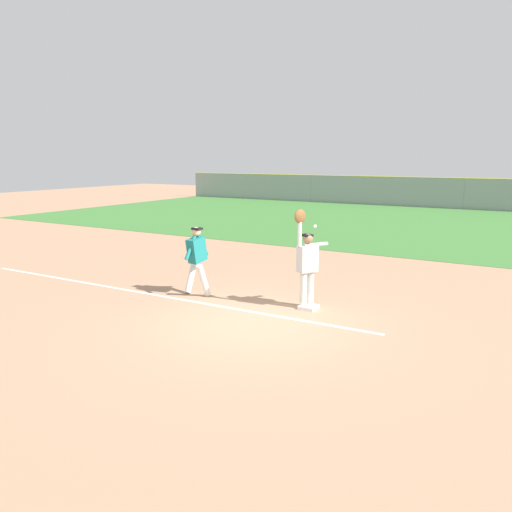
{
  "coord_description": "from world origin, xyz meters",
  "views": [
    {
      "loc": [
        5.15,
        -8.59,
        3.41
      ],
      "look_at": [
        -0.94,
        1.71,
        1.05
      ],
      "focal_mm": 35.39,
      "sensor_mm": 36.0,
      "label": 1
    }
  ],
  "objects_px": {
    "first_base": "(309,307)",
    "runner": "(197,256)",
    "fielder": "(307,260)",
    "parked_car_tan": "(422,194)",
    "parked_car_white": "(499,196)",
    "baseball": "(315,226)",
    "parked_car_black": "(366,192)"
  },
  "relations": [
    {
      "from": "baseball",
      "to": "parked_car_white",
      "type": "height_order",
      "value": "baseball"
    },
    {
      "from": "fielder",
      "to": "runner",
      "type": "xyz_separation_m",
      "value": [
        -2.81,
        -0.38,
        -0.12
      ]
    },
    {
      "from": "parked_car_tan",
      "to": "parked_car_white",
      "type": "relative_size",
      "value": 0.98
    },
    {
      "from": "fielder",
      "to": "parked_car_white",
      "type": "distance_m",
      "value": 29.37
    },
    {
      "from": "parked_car_white",
      "to": "runner",
      "type": "bearing_deg",
      "value": -102.84
    },
    {
      "from": "parked_car_black",
      "to": "parked_car_white",
      "type": "bearing_deg",
      "value": -1.51
    },
    {
      "from": "first_base",
      "to": "parked_car_tan",
      "type": "xyz_separation_m",
      "value": [
        -4.03,
        29.11,
        0.63
      ]
    },
    {
      "from": "parked_car_tan",
      "to": "runner",
      "type": "bearing_deg",
      "value": -86.42
    },
    {
      "from": "baseball",
      "to": "parked_car_black",
      "type": "height_order",
      "value": "baseball"
    },
    {
      "from": "runner",
      "to": "parked_car_tan",
      "type": "bearing_deg",
      "value": 97.11
    },
    {
      "from": "runner",
      "to": "fielder",
      "type": "bearing_deg",
      "value": 12.66
    },
    {
      "from": "fielder",
      "to": "runner",
      "type": "height_order",
      "value": "fielder"
    },
    {
      "from": "parked_car_black",
      "to": "parked_car_tan",
      "type": "bearing_deg",
      "value": -4.13
    },
    {
      "from": "fielder",
      "to": "runner",
      "type": "distance_m",
      "value": 2.84
    },
    {
      "from": "baseball",
      "to": "first_base",
      "type": "bearing_deg",
      "value": -166.47
    },
    {
      "from": "parked_car_black",
      "to": "fielder",
      "type": "bearing_deg",
      "value": -76.49
    },
    {
      "from": "fielder",
      "to": "baseball",
      "type": "relative_size",
      "value": 30.81
    },
    {
      "from": "first_base",
      "to": "parked_car_white",
      "type": "distance_m",
      "value": 29.42
    },
    {
      "from": "runner",
      "to": "parked_car_black",
      "type": "relative_size",
      "value": 0.38
    },
    {
      "from": "fielder",
      "to": "parked_car_tan",
      "type": "xyz_separation_m",
      "value": [
        -3.93,
        29.05,
        -0.45
      ]
    },
    {
      "from": "parked_car_tan",
      "to": "parked_car_white",
      "type": "xyz_separation_m",
      "value": [
        5.21,
        0.29,
        0.0
      ]
    },
    {
      "from": "baseball",
      "to": "parked_car_tan",
      "type": "relative_size",
      "value": 0.02
    },
    {
      "from": "baseball",
      "to": "parked_car_tan",
      "type": "height_order",
      "value": "baseball"
    },
    {
      "from": "first_base",
      "to": "runner",
      "type": "relative_size",
      "value": 0.22
    },
    {
      "from": "first_base",
      "to": "runner",
      "type": "height_order",
      "value": "runner"
    },
    {
      "from": "first_base",
      "to": "parked_car_tan",
      "type": "height_order",
      "value": "parked_car_tan"
    },
    {
      "from": "fielder",
      "to": "parked_car_black",
      "type": "bearing_deg",
      "value": -42.69
    },
    {
      "from": "parked_car_black",
      "to": "parked_car_white",
      "type": "distance_m",
      "value": 9.62
    },
    {
      "from": "fielder",
      "to": "runner",
      "type": "relative_size",
      "value": 1.33
    },
    {
      "from": "fielder",
      "to": "parked_car_white",
      "type": "height_order",
      "value": "fielder"
    },
    {
      "from": "parked_car_white",
      "to": "fielder",
      "type": "bearing_deg",
      "value": -97.5
    },
    {
      "from": "baseball",
      "to": "parked_car_black",
      "type": "xyz_separation_m",
      "value": [
        -8.54,
        29.21,
        -1.23
      ]
    }
  ]
}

